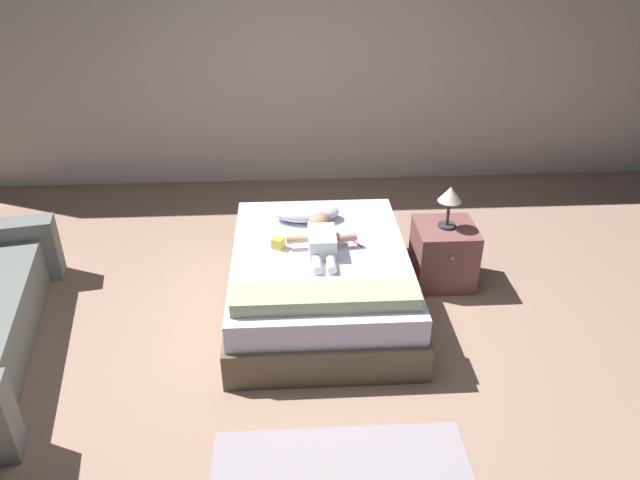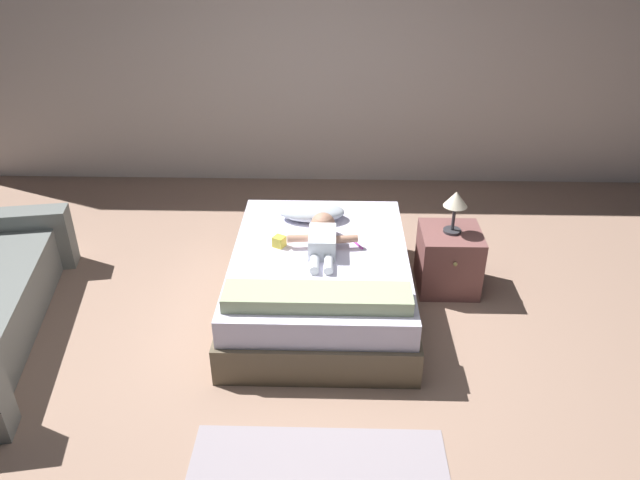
% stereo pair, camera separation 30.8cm
% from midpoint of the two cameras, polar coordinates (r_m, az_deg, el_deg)
% --- Properties ---
extents(ground_plane, '(8.00, 8.00, 0.00)m').
position_cam_midpoint_polar(ground_plane, '(4.03, -2.30, -11.43)').
color(ground_plane, '#A17E6A').
extents(wall_behind_bed, '(8.00, 0.12, 2.78)m').
position_cam_midpoint_polar(wall_behind_bed, '(6.17, -3.23, 17.86)').
color(wall_behind_bed, silver).
rests_on(wall_behind_bed, ground_plane).
extents(bed, '(1.29, 1.75, 0.46)m').
position_cam_midpoint_polar(bed, '(4.39, -2.01, -3.84)').
color(bed, brown).
rests_on(bed, ground_plane).
extents(pillow, '(0.51, 0.26, 0.12)m').
position_cam_midpoint_polar(pillow, '(4.68, -3.19, 2.60)').
color(pillow, silver).
rests_on(pillow, bed).
extents(baby, '(0.51, 0.64, 0.18)m').
position_cam_midpoint_polar(baby, '(4.29, -1.90, 0.23)').
color(baby, white).
rests_on(baby, bed).
extents(toothbrush, '(0.08, 0.13, 0.02)m').
position_cam_midpoint_polar(toothbrush, '(4.36, 1.41, -0.28)').
color(toothbrush, '#B23CA1').
rests_on(toothbrush, bed).
extents(nightstand, '(0.45, 0.48, 0.48)m').
position_cam_midpoint_polar(nightstand, '(4.73, 9.81, -1.35)').
color(nightstand, brown).
rests_on(nightstand, ground_plane).
extents(lamp, '(0.18, 0.18, 0.33)m').
position_cam_midpoint_polar(lamp, '(4.51, 10.33, 3.96)').
color(lamp, '#333338').
rests_on(lamp, nightstand).
extents(blanket, '(1.17, 0.25, 0.09)m').
position_cam_midpoint_polar(blanket, '(3.72, -1.83, -5.51)').
color(blanket, '#A4B488').
rests_on(blanket, bed).
extents(toy_block, '(0.11, 0.11, 0.08)m').
position_cam_midpoint_polar(toy_block, '(4.32, -6.03, -0.35)').
color(toy_block, gold).
rests_on(toy_block, bed).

